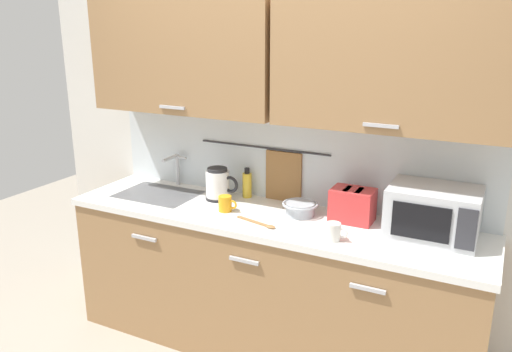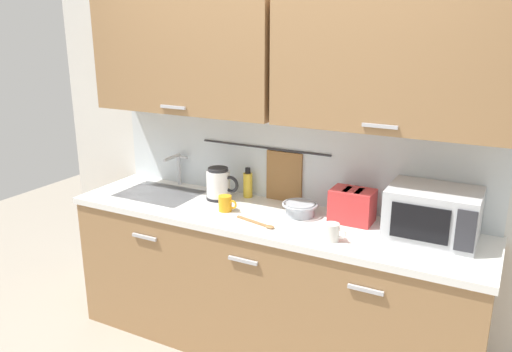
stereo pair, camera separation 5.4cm
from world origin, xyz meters
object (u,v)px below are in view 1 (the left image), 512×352
Objects in this scene: dish_soap_bottle at (247,184)px; mixing_bowl at (300,208)px; microwave at (433,212)px; toaster at (352,205)px; electric_kettle at (218,184)px; wooden_spoon at (261,224)px; mug_near_sink at (226,204)px; mug_by_kettle at (334,232)px.

mixing_bowl is at bearing -19.18° from dish_soap_bottle.
toaster is at bearing 176.62° from microwave.
electric_kettle is at bearing -139.64° from dish_soap_bottle.
microwave is 1.80× the size of toaster.
mixing_bowl is at bearing -170.58° from toaster.
mixing_bowl is at bearing 59.43° from wooden_spoon.
microwave is at bearing -3.38° from toaster.
toaster reaches higher than mug_near_sink.
wooden_spoon is (-0.14, -0.24, -0.04)m from mixing_bowl.
mug_near_sink is 0.30m from wooden_spoon.
mug_near_sink is (0.01, -0.29, -0.04)m from dish_soap_bottle.
mixing_bowl is at bearing 138.39° from mug_by_kettle.
toaster is at bearing 1.41° from electric_kettle.
dish_soap_bottle is at bearing 173.83° from microwave.
dish_soap_bottle is at bearing 150.48° from mug_by_kettle.
dish_soap_bottle is 0.46m from mixing_bowl.
dish_soap_bottle reaches higher than mug_near_sink.
dish_soap_bottle is 1.63× the size of mug_near_sink.
mixing_bowl is (0.43, -0.15, -0.04)m from dish_soap_bottle.
electric_kettle is at bearing -178.59° from toaster.
microwave is 3.83× the size of mug_by_kettle.
toaster is (-0.44, 0.03, -0.04)m from microwave.
mixing_bowl is at bearing 18.27° from mug_near_sink.
mixing_bowl is 0.28m from wooden_spoon.
wooden_spoon is at bearing 177.33° from mug_by_kettle.
electric_kettle is at bearing 177.22° from mixing_bowl.
mixing_bowl is 0.84× the size of toaster.
mug_by_kettle is at bearing -18.35° from electric_kettle.
electric_kettle is 0.89× the size of toaster.
electric_kettle is 1.89× the size of mug_near_sink.
electric_kettle is (-1.32, 0.00, -0.03)m from microwave.
dish_soap_bottle reaches higher than mixing_bowl.
mug_by_kettle is at bearing -91.14° from toaster.
toaster is at bearing 88.86° from mug_by_kettle.
mug_near_sink is (0.15, -0.17, -0.05)m from electric_kettle.
dish_soap_bottle reaches higher than wooden_spoon.
wooden_spoon is at bearing -31.67° from electric_kettle.
mug_near_sink is at bearing 160.74° from wooden_spoon.
mug_near_sink is (-1.17, -0.16, -0.09)m from microwave.
microwave reaches higher than dish_soap_bottle.
mug_near_sink is at bearing -88.78° from dish_soap_bottle.
microwave reaches higher than toaster.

